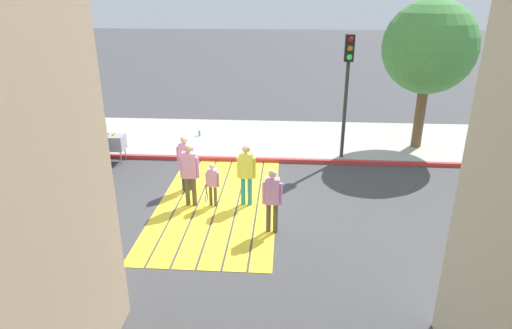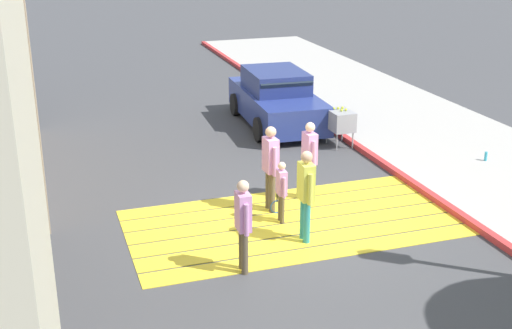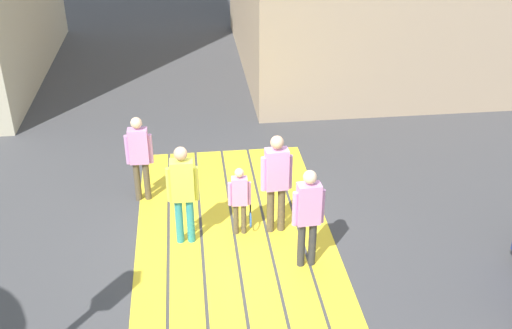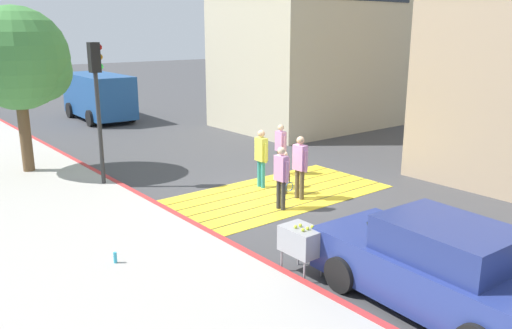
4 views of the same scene
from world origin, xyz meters
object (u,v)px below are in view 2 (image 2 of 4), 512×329
pedestrian_adult_side (306,190)px  pedestrian_child_with_racket (281,189)px  car_parked_near_curb (277,100)px  pedestrian_teen_behind (243,220)px  water_bottle (486,156)px  tennis_ball_cart (340,120)px  pedestrian_adult_lead (309,155)px  pedestrian_adult_trailing (271,162)px

pedestrian_adult_side → pedestrian_child_with_racket: 0.98m
car_parked_near_curb → pedestrian_adult_side: pedestrian_adult_side is taller
pedestrian_teen_behind → water_bottle: bearing=-156.0°
tennis_ball_cart → pedestrian_adult_lead: 3.70m
pedestrian_child_with_racket → pedestrian_adult_side: bearing=98.0°
pedestrian_adult_lead → car_parked_near_curb: bearing=-102.9°
pedestrian_adult_trailing → pedestrian_teen_behind: pedestrian_adult_trailing is taller
water_bottle → car_parked_near_curb: bearing=-53.0°
water_bottle → pedestrian_adult_trailing: bearing=8.7°
water_bottle → pedestrian_child_with_racket: (5.80, 1.49, 0.47)m
tennis_ball_cart → pedestrian_teen_behind: size_ratio=0.62×
pedestrian_adult_trailing → car_parked_near_curb: bearing=-111.2°
tennis_ball_cart → pedestrian_adult_side: size_ratio=0.58×
pedestrian_adult_lead → pedestrian_adult_trailing: size_ratio=0.95×
water_bottle → pedestrian_teen_behind: size_ratio=0.13×
pedestrian_adult_trailing → pedestrian_teen_behind: (1.27, 2.26, -0.08)m
pedestrian_adult_lead → pedestrian_adult_side: (0.84, 1.85, 0.04)m
car_parked_near_curb → pedestrian_teen_behind: pedestrian_teen_behind is taller
car_parked_near_curb → pedestrian_adult_lead: size_ratio=2.60×
water_bottle → pedestrian_adult_trailing: 5.94m
tennis_ball_cart → pedestrian_adult_trailing: 4.58m
pedestrian_adult_trailing → water_bottle: bearing=-171.3°
car_parked_near_curb → pedestrian_adult_side: 7.50m
pedestrian_adult_trailing → pedestrian_child_with_racket: 0.68m
pedestrian_child_with_racket → pedestrian_teen_behind: bearing=52.3°
car_parked_near_curb → tennis_ball_cart: size_ratio=4.30×
tennis_ball_cart → water_bottle: tennis_ball_cart is taller
tennis_ball_cart → pedestrian_child_with_racket: (3.09, 3.94, 0.00)m
pedestrian_teen_behind → pedestrian_child_with_racket: size_ratio=1.32×
pedestrian_adult_side → pedestrian_teen_behind: 1.60m
pedestrian_adult_side → pedestrian_child_with_racket: (0.13, -0.92, -0.32)m
pedestrian_adult_trailing → pedestrian_child_with_racket: bearing=91.2°
pedestrian_teen_behind → pedestrian_adult_trailing: bearing=-119.4°
pedestrian_adult_trailing → pedestrian_teen_behind: 2.60m
tennis_ball_cart → pedestrian_adult_side: 5.70m
water_bottle → pedestrian_child_with_racket: pedestrian_child_with_racket is taller
pedestrian_adult_side → pedestrian_child_with_racket: size_ratio=1.40×
water_bottle → pedestrian_adult_lead: pedestrian_adult_lead is taller
pedestrian_adult_lead → pedestrian_adult_side: bearing=65.6°
pedestrian_adult_trailing → pedestrian_adult_side: bearing=95.3°
pedestrian_child_with_racket → pedestrian_adult_trailing: bearing=-88.8°
pedestrian_adult_trailing → tennis_ball_cart: bearing=-132.8°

